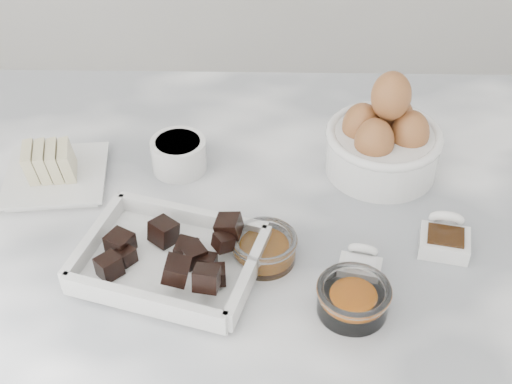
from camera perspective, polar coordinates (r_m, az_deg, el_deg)
marble_slab at (r=0.94m, az=-1.26°, el=-3.96°), size 1.20×0.80×0.04m
chocolate_dish at (r=0.87m, az=-6.96°, el=-5.05°), size 0.25×0.22×0.06m
butter_plate at (r=1.03m, az=-15.93°, el=1.71°), size 0.15×0.15×0.06m
sugar_ramekin at (r=1.02m, az=-6.21°, el=3.08°), size 0.08×0.08×0.05m
egg_bowl at (r=1.01m, az=10.18°, el=4.13°), size 0.16×0.16×0.16m
honey_bowl at (r=0.88m, az=0.66°, el=-4.48°), size 0.08×0.08×0.04m
zest_bowl at (r=0.83m, az=7.78°, el=-8.37°), size 0.09×0.09×0.04m
vanilla_spoon at (r=0.93m, az=14.87°, el=-3.45°), size 0.07×0.08×0.05m
salt_spoon at (r=0.87m, az=8.33°, el=-5.83°), size 0.06×0.07×0.04m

